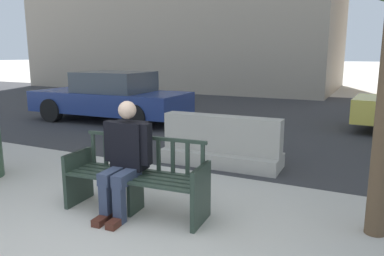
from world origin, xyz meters
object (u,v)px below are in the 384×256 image
object	(u,v)px
seated_person	(125,156)
car_sedan_mid	(111,97)
street_bench	(136,179)
jersey_barrier_centre	(221,145)

from	to	relation	value
seated_person	car_sedan_mid	distance (m)	6.36
street_bench	seated_person	world-z (taller)	seated_person
street_bench	seated_person	distance (m)	0.32
street_bench	seated_person	xyz separation A→B (m)	(-0.10, -0.06, 0.29)
seated_person	car_sedan_mid	xyz separation A→B (m)	(-4.05, 4.90, -0.02)
street_bench	car_sedan_mid	xyz separation A→B (m)	(-4.15, 4.84, 0.27)
jersey_barrier_centre	car_sedan_mid	size ratio (longest dim) A/B	0.46
jersey_barrier_centre	car_sedan_mid	xyz separation A→B (m)	(-4.34, 2.62, 0.33)
street_bench	car_sedan_mid	distance (m)	6.38
jersey_barrier_centre	car_sedan_mid	distance (m)	5.08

